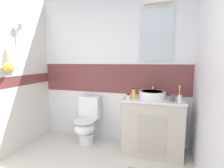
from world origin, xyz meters
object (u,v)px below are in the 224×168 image
object	(u,v)px
hair_gel_jar	(128,96)
toilet	(87,121)
soap_dispenser	(173,98)
toothbrush_cup	(180,98)
sink_basin	(152,94)
deodorant_spray_can	(134,94)

from	to	relation	value
hair_gel_jar	toilet	bearing A→B (deg)	169.81
hair_gel_jar	soap_dispenser	bearing A→B (deg)	0.83
toothbrush_cup	toilet	bearing A→B (deg)	174.59
sink_basin	hair_gel_jar	world-z (taller)	sink_basin
toothbrush_cup	deodorant_spray_can	world-z (taller)	toothbrush_cup
soap_dispenser	deodorant_spray_can	xyz separation A→B (m)	(-0.55, -0.01, 0.03)
sink_basin	deodorant_spray_can	xyz separation A→B (m)	(-0.26, -0.12, 0.02)
sink_basin	soap_dispenser	xyz separation A→B (m)	(0.29, -0.12, -0.01)
toilet	deodorant_spray_can	xyz separation A→B (m)	(0.82, -0.13, 0.56)
sink_basin	soap_dispenser	bearing A→B (deg)	-21.90
soap_dispenser	toothbrush_cup	bearing A→B (deg)	-8.62
sink_basin	toilet	distance (m)	1.21
sink_basin	hair_gel_jar	size ratio (longest dim) A/B	5.93
soap_dispenser	toilet	bearing A→B (deg)	174.79
sink_basin	hair_gel_jar	xyz separation A→B (m)	(-0.34, -0.12, -0.03)
toilet	hair_gel_jar	bearing A→B (deg)	-10.19
deodorant_spray_can	sink_basin	bearing A→B (deg)	25.28
hair_gel_jar	deodorant_spray_can	size ratio (longest dim) A/B	0.45
toilet	toothbrush_cup	world-z (taller)	toothbrush_cup
toilet	soap_dispenser	size ratio (longest dim) A/B	5.69
soap_dispenser	deodorant_spray_can	distance (m)	0.55
sink_basin	toilet	size ratio (longest dim) A/B	0.54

